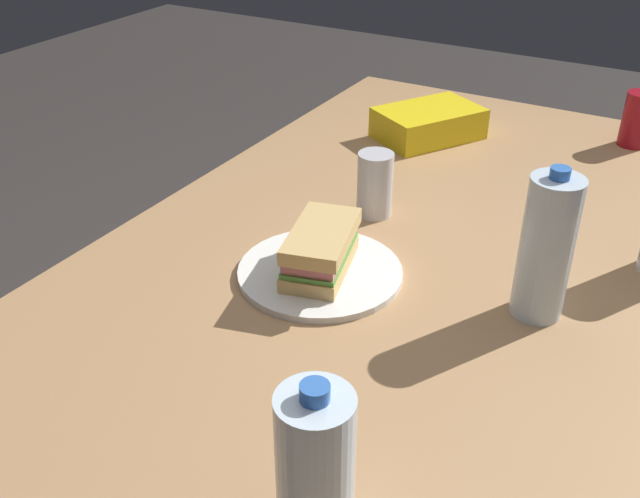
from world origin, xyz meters
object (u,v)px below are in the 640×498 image
at_px(soda_can_silver, 375,184).
at_px(soda_can_red, 637,119).
at_px(dining_table, 423,319).
at_px(water_bottle_tall, 546,249).
at_px(sandwich, 321,249).
at_px(chip_bag, 428,123).
at_px(paper_plate, 320,272).
at_px(water_bottle_spare, 315,478).

bearing_deg(soda_can_silver, soda_can_red, 148.37).
bearing_deg(dining_table, water_bottle_tall, 89.17).
height_order(sandwich, soda_can_red, soda_can_red).
height_order(soda_can_red, chip_bag, soda_can_red).
height_order(sandwich, water_bottle_tall, water_bottle_tall).
distance_m(dining_table, soda_can_red, 0.79).
bearing_deg(water_bottle_tall, soda_can_silver, -115.13).
xyz_separation_m(water_bottle_tall, soda_can_silver, (-0.16, -0.35, -0.05)).
xyz_separation_m(sandwich, water_bottle_tall, (-0.07, 0.33, 0.06)).
bearing_deg(paper_plate, sandwich, 41.03).
relative_size(dining_table, paper_plate, 6.71).
distance_m(sandwich, soda_can_silver, 0.24).
bearing_deg(chip_bag, paper_plate, -142.27).
relative_size(soda_can_red, soda_can_silver, 1.00).
distance_m(paper_plate, water_bottle_spare, 0.52).
relative_size(paper_plate, water_bottle_tall, 1.13).
bearing_deg(soda_can_red, dining_table, -14.04).
relative_size(paper_plate, water_bottle_spare, 1.22).
xyz_separation_m(dining_table, chip_bag, (-0.56, -0.23, 0.11)).
bearing_deg(soda_can_silver, paper_plate, 4.39).
bearing_deg(paper_plate, soda_can_silver, -175.61).
relative_size(dining_table, sandwich, 9.13).
bearing_deg(soda_can_silver, dining_table, 47.26).
height_order(water_bottle_tall, water_bottle_spare, water_bottle_tall).
relative_size(soda_can_red, water_bottle_spare, 0.56).
height_order(soda_can_red, soda_can_silver, same).
height_order(sandwich, water_bottle_spare, water_bottle_spare).
height_order(paper_plate, sandwich, sandwich).
xyz_separation_m(dining_table, water_bottle_tall, (0.00, 0.17, 0.19)).
xyz_separation_m(water_bottle_spare, soda_can_silver, (-0.68, -0.27, -0.04)).
xyz_separation_m(dining_table, sandwich, (0.08, -0.15, 0.13)).
bearing_deg(paper_plate, water_bottle_spare, 29.29).
bearing_deg(water_bottle_spare, sandwich, -150.80).
bearing_deg(water_bottle_spare, water_bottle_tall, 171.13).
distance_m(dining_table, chip_bag, 0.62).
distance_m(dining_table, paper_plate, 0.19).
relative_size(water_bottle_spare, soda_can_silver, 1.80).
bearing_deg(dining_table, sandwich, -63.61).
bearing_deg(water_bottle_tall, dining_table, -90.83).
bearing_deg(dining_table, chip_bag, -157.50).
bearing_deg(paper_plate, chip_bag, -173.23).
height_order(dining_table, soda_can_silver, soda_can_silver).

